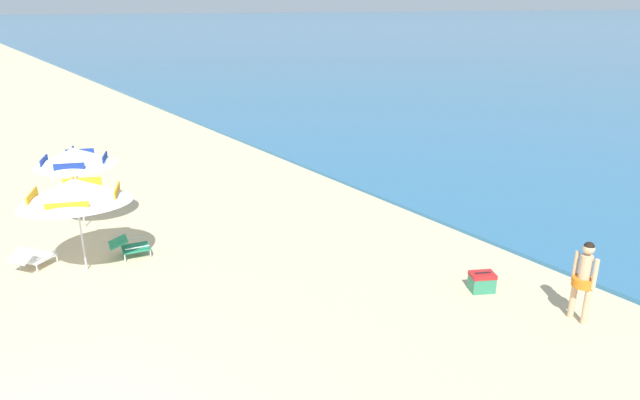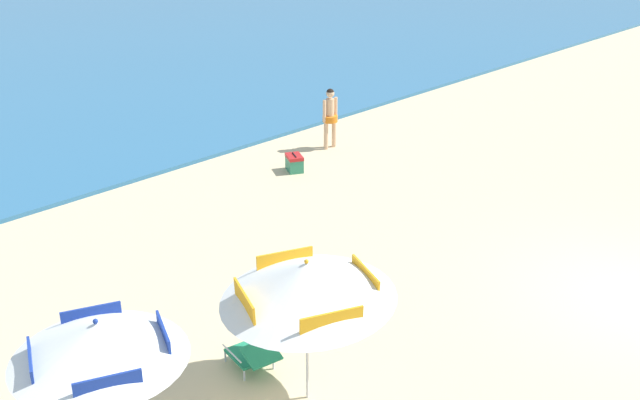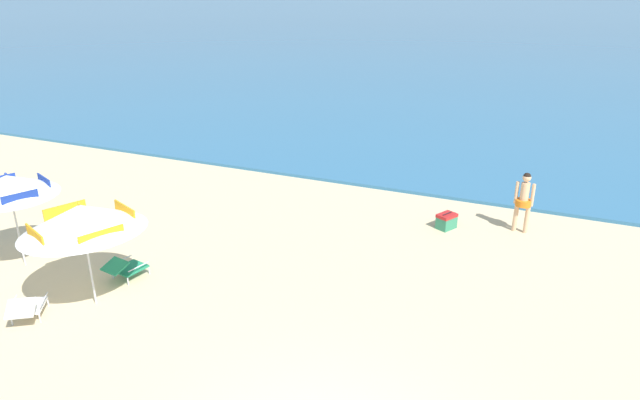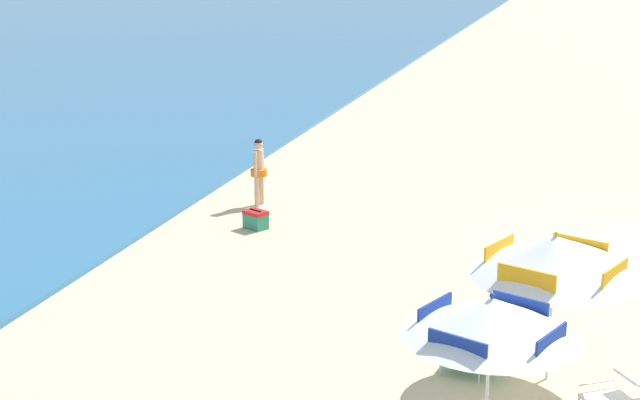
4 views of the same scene
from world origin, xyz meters
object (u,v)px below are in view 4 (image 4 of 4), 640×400
object	(u,v)px
beach_umbrella_striped_main	(555,254)
lounge_chair_under_umbrella	(619,394)
person_standing_near_shore	(259,167)
beach_umbrella_striped_second	(491,318)
lounge_chair_beside_umbrella	(474,356)
cooler_box	(256,220)

from	to	relation	value
beach_umbrella_striped_main	lounge_chair_under_umbrella	bearing A→B (deg)	-128.84
lounge_chair_under_umbrella	person_standing_near_shore	bearing A→B (deg)	43.86
beach_umbrella_striped_second	lounge_chair_beside_umbrella	world-z (taller)	beach_umbrella_striped_second
beach_umbrella_striped_second	person_standing_near_shore	world-z (taller)	beach_umbrella_striped_second
beach_umbrella_striped_second	person_standing_near_shore	bearing A→B (deg)	32.17
lounge_chair_beside_umbrella	cooler_box	world-z (taller)	lounge_chair_beside_umbrella
beach_umbrella_striped_main	beach_umbrella_striped_second	xyz separation A→B (m)	(-2.66, 0.59, 0.07)
beach_umbrella_striped_main	beach_umbrella_striped_second	distance (m)	2.73
beach_umbrella_striped_main	person_standing_near_shore	size ratio (longest dim) A/B	1.95
lounge_chair_beside_umbrella	person_standing_near_shore	size ratio (longest dim) A/B	0.59
lounge_chair_under_umbrella	person_standing_near_shore	size ratio (longest dim) A/B	0.64
beach_umbrella_striped_main	beach_umbrella_striped_second	size ratio (longest dim) A/B	1.22
lounge_chair_under_umbrella	cooler_box	size ratio (longest dim) A/B	1.71
beach_umbrella_striped_second	lounge_chair_beside_umbrella	xyz separation A→B (m)	(2.54, 0.43, -1.65)
beach_umbrella_striped_second	lounge_chair_beside_umbrella	size ratio (longest dim) A/B	2.70
person_standing_near_shore	cooler_box	bearing A→B (deg)	-162.81
beach_umbrella_striped_main	lounge_chair_under_umbrella	size ratio (longest dim) A/B	3.04
person_standing_near_shore	beach_umbrella_striped_second	bearing A→B (deg)	-147.83
beach_umbrella_striped_main	cooler_box	distance (m)	8.73
lounge_chair_under_umbrella	beach_umbrella_striped_second	bearing A→B (deg)	141.19
beach_umbrella_striped_main	person_standing_near_shore	distance (m)	10.25
person_standing_near_shore	cooler_box	size ratio (longest dim) A/B	2.65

